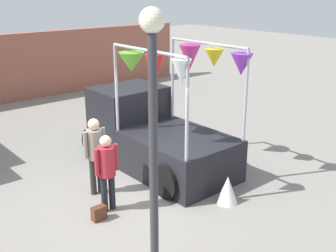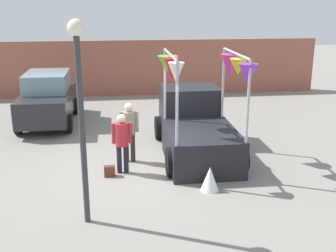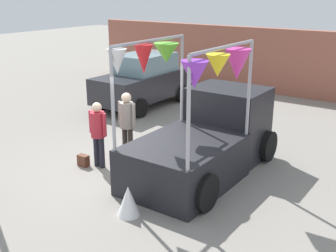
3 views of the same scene
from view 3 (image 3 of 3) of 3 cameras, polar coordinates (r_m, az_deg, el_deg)
name	(u,v)px [view 3 (image 3 of 3)]	position (r m, az deg, el deg)	size (l,w,h in m)	color
ground_plane	(127,170)	(10.07, -5.62, -5.98)	(60.00, 60.00, 0.00)	gray
vendor_truck	(208,134)	(9.81, 5.43, -1.12)	(2.51, 4.11, 3.10)	black
parked_car	(144,80)	(15.34, -3.30, 6.24)	(1.88, 4.00, 1.88)	#26262B
person_customer	(98,129)	(10.01, -9.47, -0.38)	(0.53, 0.34, 1.60)	black
person_vendor	(127,119)	(10.41, -5.58, 0.90)	(0.53, 0.34, 1.71)	#2D2823
handbag	(83,161)	(10.41, -11.39, -4.61)	(0.28, 0.16, 0.28)	#592D1E
brick_boundary_wall	(278,62)	(17.62, 14.71, 8.42)	(18.00, 0.36, 2.60)	#9E5947
folded_kite_bundle_white	(128,201)	(8.07, -5.39, -10.06)	(0.44, 0.44, 0.60)	white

